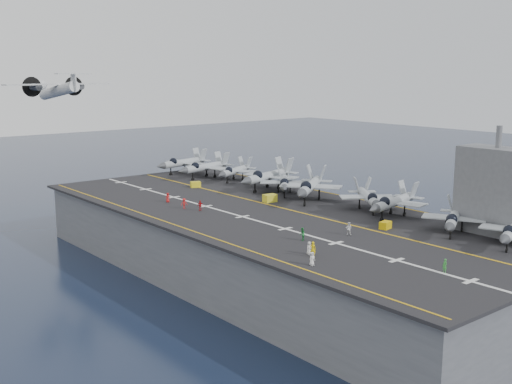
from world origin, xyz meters
TOP-DOWN VIEW (x-y plane):
  - ground at (0.00, 0.00)m, footprint 500.00×500.00m
  - hull at (0.00, 0.00)m, footprint 36.00×90.00m
  - flight_deck at (0.00, 0.00)m, footprint 38.00×92.00m
  - foul_line at (3.00, 0.00)m, footprint 0.35×90.00m
  - landing_centerline at (-6.00, 0.00)m, footprint 0.50×90.00m
  - deck_edge_port at (-17.00, 0.00)m, footprint 0.25×90.00m
  - deck_edge_stbd at (18.50, 0.00)m, footprint 0.25×90.00m
  - island_superstructure at (15.00, -30.00)m, footprint 5.00×10.00m
  - fighter_jet_1 at (10.54, -26.61)m, footprint 15.52×13.82m
  - fighter_jet_2 at (12.29, -14.75)m, footprint 15.73×12.19m
  - fighter_jet_3 at (12.66, -9.26)m, footprint 15.10×16.01m
  - fighter_jet_4 at (10.58, 2.14)m, footprint 19.10×17.74m
  - fighter_jet_5 at (11.40, 9.75)m, footprint 15.43×15.82m
  - fighter_jet_6 at (12.10, 15.16)m, footprint 18.18×14.55m
  - fighter_jet_7 at (13.18, 26.88)m, footprint 15.11×13.09m
  - fighter_jet_8 at (10.50, 33.60)m, footprint 16.02×12.35m
  - tow_cart_a at (5.15, -19.07)m, footprint 2.01×1.53m
  - tow_cart_b at (4.67, 5.93)m, footprint 2.33×1.61m
  - tow_cart_c at (2.59, 25.72)m, footprint 2.18×1.80m
  - crew_0 at (-15.28, -25.04)m, footprint 0.99×0.67m
  - crew_1 at (-12.81, -22.62)m, footprint 1.27×1.41m
  - crew_2 at (-8.55, -16.21)m, footprint 1.25×1.24m
  - crew_3 at (-9.76, 10.72)m, footprint 1.23×1.07m
  - crew_4 at (-8.67, 7.65)m, footprint 1.21×1.01m
  - crew_5 at (-9.11, 16.89)m, footprint 1.03×0.72m
  - crew_6 at (-5.63, -36.43)m, footprint 0.78×1.05m
  - crew_7 at (-1.51, -18.07)m, footprint 1.16×1.32m
  - transport_plane at (-9.32, 61.06)m, footprint 24.84×17.63m
  - fighter_jet_9 at (10.50, 42.10)m, footprint 16.02×12.35m
  - crew_8 at (-12.36, -21.54)m, footprint 0.99×0.67m

SIDE VIEW (x-z plane):
  - ground at x=0.00m, z-range 0.00..0.00m
  - hull at x=0.00m, z-range 0.00..10.00m
  - flight_deck at x=0.00m, z-range 10.00..10.40m
  - foul_line at x=3.00m, z-range 10.41..10.43m
  - landing_centerline at x=-6.00m, z-range 10.41..10.43m
  - deck_edge_port at x=-17.00m, z-range 10.41..10.43m
  - deck_edge_stbd at x=18.50m, z-range 10.41..10.43m
  - tow_cart_a at x=5.15m, z-range 10.40..11.48m
  - tow_cart_c at x=2.59m, z-range 10.40..11.52m
  - tow_cart_b at x=4.67m, z-range 10.40..11.74m
  - crew_6 at x=-5.63m, z-range 10.40..12.01m
  - crew_0 at x=-15.28m, z-range 10.40..12.04m
  - crew_8 at x=-12.36m, z-range 10.40..12.04m
  - crew_5 at x=-9.11m, z-range 10.40..12.05m
  - crew_4 at x=-8.67m, z-range 10.40..12.12m
  - crew_3 at x=-9.76m, z-range 10.40..12.13m
  - crew_2 at x=-8.55m, z-range 10.40..12.16m
  - crew_7 at x=-1.51m, z-range 10.40..12.24m
  - crew_1 at x=-12.81m, z-range 10.40..12.37m
  - fighter_jet_7 at x=13.18m, z-range 10.40..14.81m
  - fighter_jet_1 at x=10.54m, z-range 10.40..14.90m
  - fighter_jet_5 at x=11.40m, z-range 10.40..15.01m
  - fighter_jet_3 at x=12.66m, z-range 10.40..15.03m
  - fighter_jet_2 at x=12.29m, z-range 10.40..15.27m
  - fighter_jet_8 at x=10.50m, z-range 10.40..15.38m
  - fighter_jet_9 at x=10.50m, z-range 10.40..15.38m
  - fighter_jet_6 at x=12.10m, z-range 10.40..15.91m
  - fighter_jet_4 at x=10.58m, z-range 10.40..15.92m
  - island_superstructure at x=15.00m, z-range 10.40..25.40m
  - transport_plane at x=-9.32m, z-range 25.51..31.18m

